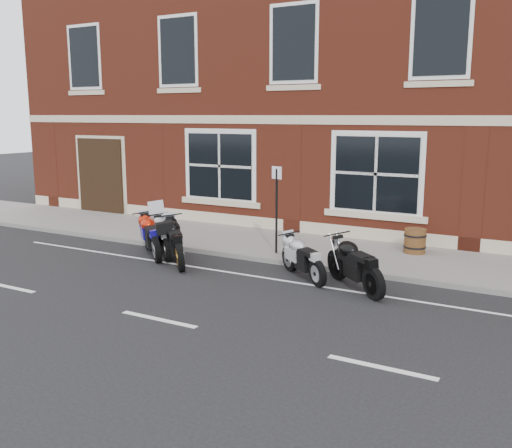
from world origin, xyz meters
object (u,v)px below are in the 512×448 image
object	(u,v)px
moto_sport_black	(177,240)
moto_naked_black	(355,262)
moto_touring_silver	(164,234)
moto_sport_red	(152,234)
parking_sign	(277,203)
barrel_planter	(415,241)
moto_sport_silver	(304,256)

from	to	relation	value
moto_sport_black	moto_naked_black	xyz separation A→B (m)	(4.47, 0.09, -0.01)
moto_sport_black	moto_touring_silver	bearing A→B (deg)	105.32
moto_sport_red	parking_sign	world-z (taller)	parking_sign
moto_touring_silver	moto_sport_red	distance (m)	0.30
moto_naked_black	barrel_planter	distance (m)	3.24
moto_sport_silver	barrel_planter	xyz separation A→B (m)	(1.69, 3.03, -0.06)
barrel_planter	parking_sign	xyz separation A→B (m)	(-3.05, -1.68, 0.95)
moto_sport_silver	parking_sign	size ratio (longest dim) A/B	0.72
moto_sport_black	parking_sign	distance (m)	2.60
moto_touring_silver	moto_sport_red	xyz separation A→B (m)	(-0.24, -0.17, 0.01)
moto_sport_red	barrel_planter	distance (m)	6.64
moto_sport_red	barrel_planter	size ratio (longest dim) A/B	2.70
moto_touring_silver	moto_naked_black	bearing A→B (deg)	-49.21
moto_sport_red	moto_sport_black	bearing A→B (deg)	-64.54
moto_sport_silver	moto_naked_black	bearing A→B (deg)	-59.74
moto_sport_black	moto_sport_silver	xyz separation A→B (m)	(3.23, 0.27, -0.08)
moto_sport_silver	moto_naked_black	distance (m)	1.25
moto_touring_silver	moto_sport_silver	world-z (taller)	moto_touring_silver
moto_sport_black	barrel_planter	bearing A→B (deg)	-9.30
moto_sport_red	barrel_planter	xyz separation A→B (m)	(5.93, 3.00, -0.12)
moto_touring_silver	moto_sport_black	xyz separation A→B (m)	(0.76, -0.47, 0.03)
moto_sport_black	moto_sport_red	bearing A→B (deg)	120.45
barrel_planter	moto_sport_red	bearing A→B (deg)	-153.15
moto_sport_red	moto_sport_silver	distance (m)	4.24
moto_sport_black	moto_naked_black	distance (m)	4.47
moto_sport_black	moto_sport_silver	bearing A→B (deg)	-38.42
moto_touring_silver	moto_sport_black	distance (m)	0.89
moto_naked_black	moto_touring_silver	bearing A→B (deg)	126.93
moto_sport_black	moto_sport_silver	world-z (taller)	moto_sport_black
moto_sport_red	parking_sign	distance (m)	3.27
moto_sport_black	barrel_planter	xyz separation A→B (m)	(4.92, 3.30, -0.14)
moto_touring_silver	moto_sport_silver	bearing A→B (deg)	-48.01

